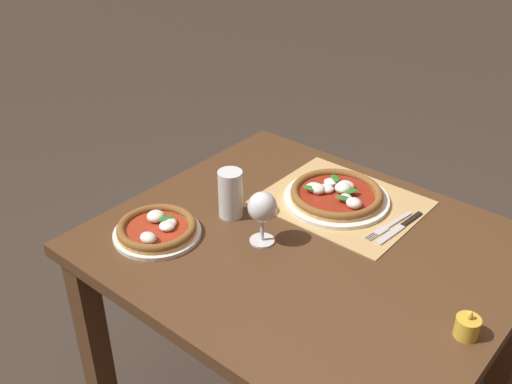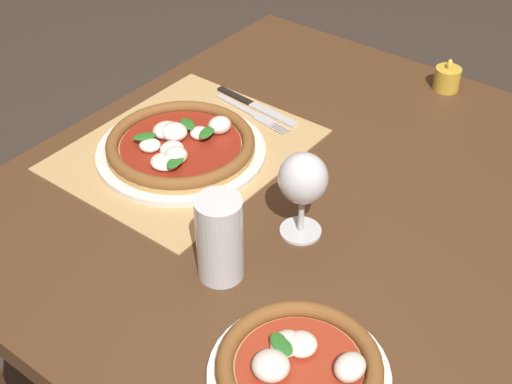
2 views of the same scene
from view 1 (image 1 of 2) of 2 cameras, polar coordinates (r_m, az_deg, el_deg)
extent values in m
cube|color=#4C301C|center=(1.67, 4.90, -5.35)|extent=(1.10, 0.95, 0.04)
cube|color=#4C301C|center=(2.07, 22.97, -13.19)|extent=(0.07, 0.07, 0.70)
cube|color=#4C301C|center=(2.40, 0.79, -3.41)|extent=(0.07, 0.07, 0.70)
cube|color=#4C301C|center=(1.97, -15.14, -13.85)|extent=(0.07, 0.07, 0.70)
cube|color=tan|center=(1.84, 8.20, -0.97)|extent=(0.45, 0.38, 0.00)
cylinder|color=silver|center=(1.84, 7.65, -0.65)|extent=(0.32, 0.32, 0.01)
cylinder|color=tan|center=(1.83, 7.67, -0.36)|extent=(0.28, 0.28, 0.01)
torus|color=brown|center=(1.83, 7.69, -0.10)|extent=(0.28, 0.28, 0.02)
cylinder|color=maroon|center=(1.83, 7.69, -0.18)|extent=(0.23, 0.23, 0.00)
ellipsoid|color=silver|center=(1.84, 8.30, 0.40)|extent=(0.05, 0.05, 0.03)
ellipsoid|color=silver|center=(1.84, 5.54, 0.45)|extent=(0.05, 0.05, 0.02)
ellipsoid|color=silver|center=(1.83, 6.71, 0.32)|extent=(0.05, 0.04, 0.02)
ellipsoid|color=silver|center=(1.85, 8.55, 0.59)|extent=(0.05, 0.05, 0.03)
ellipsoid|color=silver|center=(1.82, 5.97, 0.27)|extent=(0.04, 0.04, 0.03)
ellipsoid|color=silver|center=(1.77, 9.30, -1.05)|extent=(0.05, 0.04, 0.03)
ellipsoid|color=silver|center=(1.87, 7.08, 0.94)|extent=(0.04, 0.04, 0.02)
ellipsoid|color=silver|center=(1.80, 8.53, -0.54)|extent=(0.04, 0.04, 0.02)
ellipsoid|color=#286B23|center=(1.78, 8.23, -0.51)|extent=(0.05, 0.03, 0.00)
ellipsoid|color=#286B23|center=(1.82, 9.05, 0.10)|extent=(0.04, 0.05, 0.00)
ellipsoid|color=#286B23|center=(1.88, 7.54, 1.35)|extent=(0.05, 0.05, 0.00)
ellipsoid|color=#286B23|center=(1.82, 5.16, 0.40)|extent=(0.05, 0.03, 0.00)
cylinder|color=silver|center=(1.70, -9.38, -3.89)|extent=(0.25, 0.25, 0.01)
cylinder|color=tan|center=(1.69, -9.41, -3.59)|extent=(0.22, 0.22, 0.01)
torus|color=brown|center=(1.69, -9.44, -3.32)|extent=(0.22, 0.22, 0.02)
cylinder|color=maroon|center=(1.69, -9.43, -3.41)|extent=(0.17, 0.17, 0.00)
ellipsoid|color=silver|center=(1.72, -9.53, -2.29)|extent=(0.05, 0.05, 0.03)
ellipsoid|color=silver|center=(1.63, -10.24, -4.32)|extent=(0.05, 0.04, 0.03)
ellipsoid|color=silver|center=(1.69, -8.31, -2.88)|extent=(0.05, 0.04, 0.02)
ellipsoid|color=silver|center=(1.68, -8.48, -3.23)|extent=(0.04, 0.04, 0.02)
ellipsoid|color=#286B23|center=(1.70, -8.58, -2.47)|extent=(0.04, 0.05, 0.00)
cylinder|color=silver|center=(1.66, 0.59, -4.63)|extent=(0.07, 0.07, 0.00)
cylinder|color=silver|center=(1.64, 0.60, -3.64)|extent=(0.01, 0.01, 0.06)
ellipsoid|color=silver|center=(1.59, 0.61, -1.43)|extent=(0.08, 0.08, 0.08)
ellipsoid|color=#C17019|center=(1.60, 0.61, -1.74)|extent=(0.07, 0.07, 0.05)
cylinder|color=silver|center=(1.73, -2.45, -0.17)|extent=(0.07, 0.07, 0.15)
cylinder|color=black|center=(1.74, -2.44, -0.58)|extent=(0.07, 0.07, 0.12)
cylinder|color=silver|center=(1.70, -2.49, 1.31)|extent=(0.07, 0.07, 0.02)
cube|color=#B7B7BC|center=(1.78, 13.40, -2.61)|extent=(0.03, 0.12, 0.00)
cube|color=#B7B7BC|center=(1.73, 11.83, -3.62)|extent=(0.03, 0.05, 0.00)
cylinder|color=#B7B7BC|center=(1.70, 10.72, -4.05)|extent=(0.01, 0.04, 0.00)
cylinder|color=#B7B7BC|center=(1.70, 10.87, -4.14)|extent=(0.01, 0.04, 0.00)
cylinder|color=#B7B7BC|center=(1.70, 11.03, -4.22)|extent=(0.01, 0.04, 0.00)
cylinder|color=#B7B7BC|center=(1.69, 11.19, -4.31)|extent=(0.01, 0.04, 0.00)
cube|color=black|center=(1.79, 14.58, -2.53)|extent=(0.02, 0.10, 0.01)
cube|color=#B7B7BC|center=(1.72, 12.65, -3.97)|extent=(0.03, 0.12, 0.00)
cylinder|color=gold|center=(1.45, 19.46, -12.04)|extent=(0.06, 0.06, 0.05)
cylinder|color=silver|center=(1.45, 19.41, -12.25)|extent=(0.04, 0.04, 0.03)
ellipsoid|color=#F9C64C|center=(1.42, 19.71, -11.00)|extent=(0.01, 0.01, 0.02)
camera|label=2|loc=(1.70, -32.93, 20.54)|focal=50.00mm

